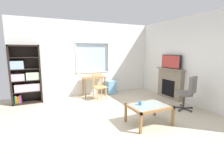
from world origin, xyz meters
name	(u,v)px	position (x,y,z in m)	size (l,w,h in m)	color
ground	(114,116)	(0.00, 0.00, -0.01)	(6.28, 5.87, 0.02)	beige
wall_back_with_window	(87,59)	(-0.02, 2.43, 1.39)	(5.28, 0.15, 2.79)	white
wall_right	(190,61)	(2.70, 0.00, 1.40)	(0.12, 5.07, 2.79)	white
bookshelf	(25,77)	(-2.15, 2.20, 0.87)	(0.90, 0.38, 1.89)	black
desk_under_window	(94,81)	(0.14, 2.08, 0.59)	(0.87, 0.42, 0.73)	olive
wooden_chair	(99,86)	(0.16, 1.57, 0.46)	(0.48, 0.46, 0.90)	tan
plastic_drawer_unit	(111,87)	(0.86, 2.13, 0.26)	(0.35, 0.40, 0.52)	#72ADDB
fireplace	(170,83)	(2.54, 0.64, 0.55)	(0.26, 1.17, 1.09)	gray
tv	(171,62)	(2.53, 0.64, 1.33)	(0.06, 0.85, 0.48)	black
office_chair	(187,91)	(2.12, -0.47, 0.55)	(0.58, 0.57, 1.00)	slate
coffee_table	(149,108)	(0.55, -0.75, 0.39)	(0.94, 0.68, 0.46)	#8C9E99
sippy_cup	(140,103)	(0.37, -0.64, 0.50)	(0.07, 0.07, 0.09)	#337FD6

